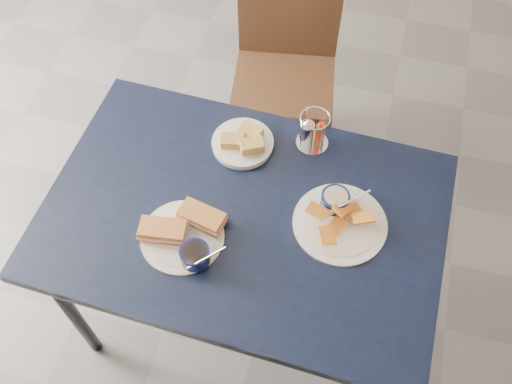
% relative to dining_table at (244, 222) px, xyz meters
% --- Properties ---
extents(ground, '(6.00, 6.00, 0.00)m').
position_rel_dining_table_xyz_m(ground, '(0.08, 0.10, -0.69)').
color(ground, '#56575C').
rests_on(ground, ground).
extents(dining_table, '(1.28, 0.88, 0.75)m').
position_rel_dining_table_xyz_m(dining_table, '(0.00, 0.00, 0.00)').
color(dining_table, black).
rests_on(dining_table, ground).
extents(chair_far, '(0.49, 0.48, 0.93)m').
position_rel_dining_table_xyz_m(chair_far, '(-0.06, 0.94, -0.16)').
color(chair_far, black).
rests_on(chair_far, ground).
extents(sandwich_plate, '(0.30, 0.26, 0.12)m').
position_rel_dining_table_xyz_m(sandwich_plate, '(-0.15, -0.13, 0.09)').
color(sandwich_plate, white).
rests_on(sandwich_plate, dining_table).
extents(plantain_plate, '(0.29, 0.29, 0.12)m').
position_rel_dining_table_xyz_m(plantain_plate, '(0.29, 0.05, 0.08)').
color(plantain_plate, white).
rests_on(plantain_plate, dining_table).
extents(bread_basket, '(0.21, 0.21, 0.07)m').
position_rel_dining_table_xyz_m(bread_basket, '(-0.07, 0.25, 0.08)').
color(bread_basket, white).
rests_on(bread_basket, dining_table).
extents(condiment_caddy, '(0.11, 0.11, 0.14)m').
position_rel_dining_table_xyz_m(condiment_caddy, '(0.15, 0.33, 0.12)').
color(condiment_caddy, silver).
rests_on(condiment_caddy, dining_table).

